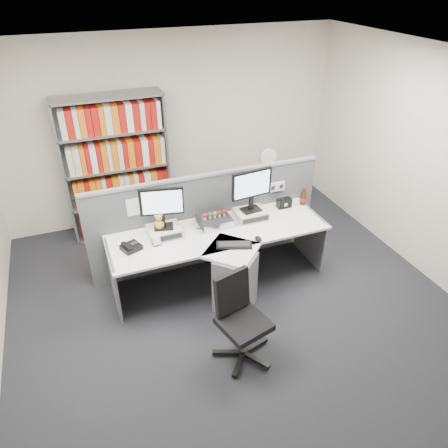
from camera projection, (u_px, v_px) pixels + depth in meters
name	position (u px, v px, depth m)	size (l,w,h in m)	color
ground	(245.00, 322.00, 4.74)	(5.50, 5.50, 0.00)	#27282E
room_shell	(250.00, 177.00, 3.80)	(5.04, 5.54, 2.72)	silver
partition	(207.00, 219.00, 5.39)	(3.00, 0.08, 1.27)	#51565C
desk	(226.00, 260.00, 4.97)	(2.60, 1.20, 0.72)	white
monitor_riser_left	(164.00, 231.00, 4.92)	(0.38, 0.31, 0.10)	beige
monitor_riser_right	(251.00, 214.00, 5.26)	(0.38, 0.31, 0.10)	beige
monitor_left	(162.00, 205.00, 4.74)	(0.49, 0.20, 0.50)	black
monitor_right	(252.00, 187.00, 5.06)	(0.53, 0.19, 0.53)	black
desktop_pc	(215.00, 221.00, 5.12)	(0.38, 0.34, 0.10)	black
figurines	(213.00, 214.00, 5.05)	(0.31, 0.05, 0.09)	beige
keyboard	(234.00, 245.00, 4.75)	(0.43, 0.28, 0.03)	black
mouse	(258.00, 239.00, 4.84)	(0.07, 0.11, 0.04)	black
desk_phone	(131.00, 247.00, 4.68)	(0.25, 0.24, 0.09)	black
desk_calendar	(157.00, 242.00, 4.74)	(0.09, 0.07, 0.11)	black
plush_toy	(159.00, 223.00, 4.83)	(0.11, 0.11, 0.19)	#B19D3B
speaker	(284.00, 203.00, 5.47)	(0.18, 0.10, 0.12)	black
cola_bottle	(303.00, 198.00, 5.52)	(0.08, 0.08, 0.26)	#3F190A
shelving_unit	(117.00, 169.00, 5.89)	(1.41, 0.40, 2.00)	gray
filing_cabinet	(265.00, 198.00, 6.51)	(0.45, 0.61, 0.70)	gray
desk_fan	(268.00, 159.00, 6.17)	(0.27, 0.16, 0.45)	white
office_chair	(239.00, 316.00, 4.14)	(0.61, 0.59, 0.92)	silver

